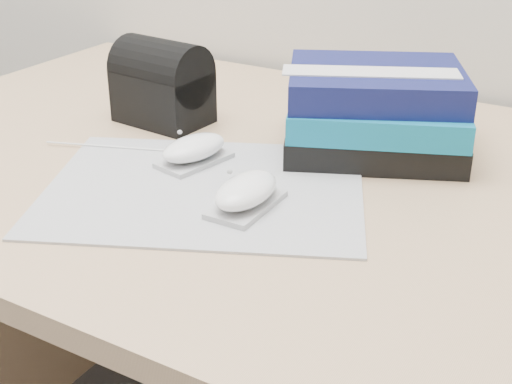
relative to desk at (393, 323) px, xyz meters
The scene contains 7 objects.
desk is the anchor object (origin of this frame).
mousepad 0.35m from the desk, 139.80° to the right, with size 0.39×0.30×0.00m, color gray.
mouse_rear 0.38m from the desk, 156.10° to the right, with size 0.07×0.11×0.04m.
mouse_front 0.35m from the desk, 124.13° to the right, with size 0.06×0.10×0.04m.
usb_cable 0.47m from the desk, 161.52° to the right, with size 0.00×0.00×0.20m, color white.
book_stack 0.31m from the desk, 142.94° to the left, with size 0.29×0.27×0.12m.
pouch 0.49m from the desk, behind, with size 0.14×0.11×0.13m.
Camera 1 is at (0.25, 0.82, 1.11)m, focal length 50.00 mm.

